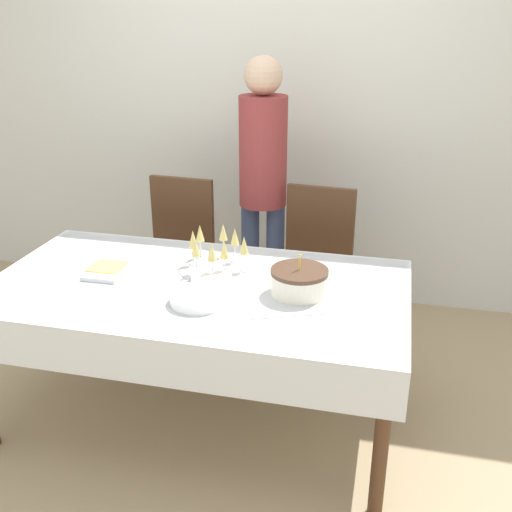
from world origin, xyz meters
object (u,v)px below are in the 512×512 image
object	(u,v)px
birthday_cake	(299,281)
dining_chair_far_left	(177,251)
plate_stack_main	(199,298)
plate_stack_dessert	(211,277)
dining_chair_far_right	(315,264)
person_standing	(263,172)
champagne_tray	(216,252)

from	to	relation	value
birthday_cake	dining_chair_far_left	bearing A→B (deg)	137.38
dining_chair_far_left	birthday_cake	bearing A→B (deg)	-42.62
plate_stack_main	plate_stack_dessert	xyz separation A→B (m)	(-0.02, 0.23, -0.00)
dining_chair_far_right	plate_stack_main	world-z (taller)	dining_chair_far_right
plate_stack_main	person_standing	size ratio (longest dim) A/B	0.15
dining_chair_far_left	plate_stack_main	distance (m)	1.14
plate_stack_main	dining_chair_far_right	bearing A→B (deg)	70.31
plate_stack_main	plate_stack_dessert	bearing A→B (deg)	94.36
birthday_cake	dining_chair_far_right	bearing A→B (deg)	92.91
birthday_cake	person_standing	distance (m)	1.09
dining_chair_far_left	birthday_cake	distance (m)	1.23
champagne_tray	dining_chair_far_left	bearing A→B (deg)	125.53
champagne_tray	person_standing	xyz separation A→B (m)	(0.04, 0.81, 0.19)
dining_chair_far_right	plate_stack_dessert	world-z (taller)	dining_chair_far_right
champagne_tray	plate_stack_main	bearing A→B (deg)	-84.65
dining_chair_far_right	plate_stack_main	distance (m)	1.09
champagne_tray	plate_stack_main	xyz separation A→B (m)	(0.03, -0.37, -0.06)
dining_chair_far_left	dining_chair_far_right	bearing A→B (deg)	-0.01
dining_chair_far_right	plate_stack_dessert	size ratio (longest dim) A/B	5.04
dining_chair_far_left	dining_chair_far_right	distance (m)	0.84
birthday_cake	plate_stack_dessert	bearing A→B (deg)	174.53
birthday_cake	plate_stack_dessert	xyz separation A→B (m)	(-0.42, 0.04, -0.04)
dining_chair_far_left	champagne_tray	xyz separation A→B (m)	(0.45, -0.63, 0.29)
dining_chair_far_left	birthday_cake	world-z (taller)	dining_chair_far_left
person_standing	plate_stack_dessert	bearing A→B (deg)	-91.56
birthday_cake	person_standing	xyz separation A→B (m)	(-0.39, 0.99, 0.22)
dining_chair_far_right	champagne_tray	size ratio (longest dim) A/B	2.54
birthday_cake	person_standing	size ratio (longest dim) A/B	0.15
dining_chair_far_left	plate_stack_dessert	size ratio (longest dim) A/B	5.04
dining_chair_far_right	plate_stack_main	xyz separation A→B (m)	(-0.36, -1.00, 0.22)
champagne_tray	birthday_cake	bearing A→B (deg)	-22.87
plate_stack_dessert	birthday_cake	bearing A→B (deg)	-5.47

